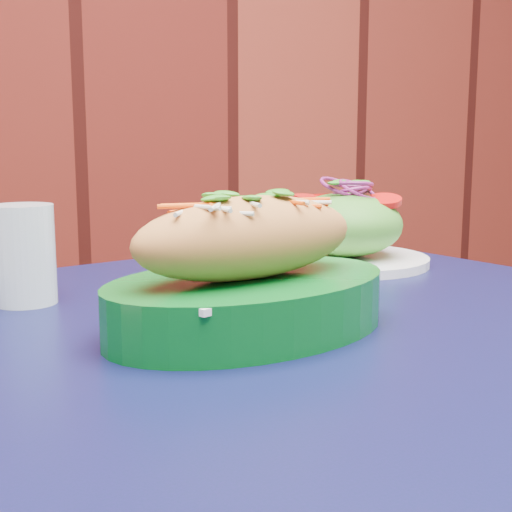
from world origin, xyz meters
name	(u,v)px	position (x,y,z in m)	size (l,w,h in m)	color
cafe_table	(305,398)	(0.39, 1.84, 0.66)	(0.95, 0.95, 0.75)	black
banh_mi_basket	(249,276)	(0.32, 1.81, 0.80)	(0.33, 0.25, 0.13)	#055819
salad_plate	(345,231)	(0.58, 2.07, 0.80)	(0.23, 0.23, 0.12)	white
water_glass	(24,255)	(0.14, 2.01, 0.80)	(0.07, 0.07, 0.11)	silver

